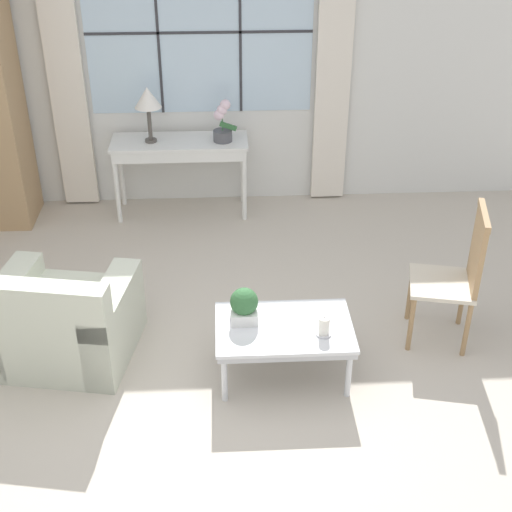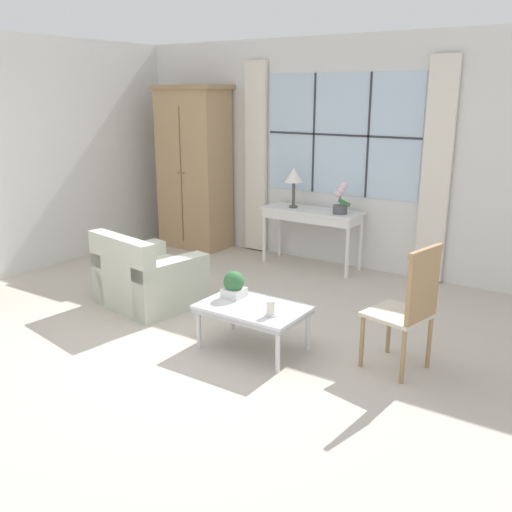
{
  "view_description": "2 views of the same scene",
  "coord_description": "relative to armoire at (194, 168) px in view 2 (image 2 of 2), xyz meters",
  "views": [
    {
      "loc": [
        0.17,
        -3.47,
        3.2
      ],
      "look_at": [
        0.37,
        0.4,
        0.86
      ],
      "focal_mm": 50.0,
      "sensor_mm": 36.0,
      "label": 1
    },
    {
      "loc": [
        3.1,
        -3.48,
        2.15
      ],
      "look_at": [
        0.5,
        0.39,
        0.8
      ],
      "focal_mm": 40.0,
      "sensor_mm": 36.0,
      "label": 2
    }
  ],
  "objects": [
    {
      "name": "potted_plant_small",
      "position": [
        2.36,
        -2.32,
        -0.61
      ],
      "size": [
        0.19,
        0.19,
        0.24
      ],
      "color": "white",
      "rests_on": "coffee_table"
    },
    {
      "name": "wall_left",
      "position": [
        -0.96,
        -2.07,
        0.28
      ],
      "size": [
        0.06,
        7.2,
        2.8
      ],
      "primitive_type": "cube",
      "color": "silver",
      "rests_on": "ground_plane"
    },
    {
      "name": "pillar_candle",
      "position": [
        2.87,
        -2.51,
        -0.67
      ],
      "size": [
        0.1,
        0.1,
        0.14
      ],
      "color": "silver",
      "rests_on": "coffee_table"
    },
    {
      "name": "table_lamp",
      "position": [
        1.6,
        0.02,
        0.01
      ],
      "size": [
        0.24,
        0.24,
        0.51
      ],
      "color": "#4C4742",
      "rests_on": "console_table"
    },
    {
      "name": "coffee_table",
      "position": [
        2.62,
        -2.4,
        -0.77
      ],
      "size": [
        0.9,
        0.59,
        0.4
      ],
      "color": "silver",
      "rests_on": "ground_plane"
    },
    {
      "name": "wall_back_windowed",
      "position": [
        2.07,
        0.35,
        0.27
      ],
      "size": [
        7.2,
        0.14,
        2.8
      ],
      "color": "silver",
      "rests_on": "ground_plane"
    },
    {
      "name": "side_chair_wooden",
      "position": [
        3.86,
        -2.07,
        -0.55
      ],
      "size": [
        0.52,
        0.52,
        1.04
      ],
      "color": "beige",
      "rests_on": "ground_plane"
    },
    {
      "name": "potted_orchid",
      "position": [
        2.26,
        0.01,
        -0.23
      ],
      "size": [
        0.22,
        0.17,
        0.39
      ],
      "color": "#4C4C51",
      "rests_on": "console_table"
    },
    {
      "name": "armoire",
      "position": [
        0.0,
        0.0,
        0.0
      ],
      "size": [
        1.01,
        0.62,
        2.24
      ],
      "color": "tan",
      "rests_on": "ground_plane"
    },
    {
      "name": "ground_plane",
      "position": [
        2.07,
        -2.67,
        -1.12
      ],
      "size": [
        14.0,
        14.0,
        0.0
      ],
      "primitive_type": "plane",
      "color": "#BCB2A3"
    },
    {
      "name": "armchair_upholstered",
      "position": [
        1.1,
        -2.11,
        -0.86
      ],
      "size": [
        1.07,
        0.98,
        0.78
      ],
      "color": "beige",
      "rests_on": "ground_plane"
    },
    {
      "name": "console_table",
      "position": [
        1.86,
        0.04,
        -0.48
      ],
      "size": [
        1.26,
        0.46,
        0.73
      ],
      "color": "white",
      "rests_on": "ground_plane"
    }
  ]
}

